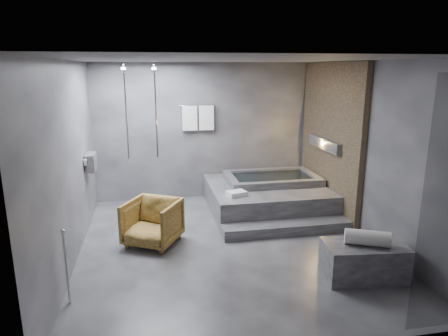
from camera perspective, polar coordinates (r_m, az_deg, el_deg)
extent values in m
plane|color=#2E2E31|center=(6.35, 0.68, -10.93)|extent=(5.00, 5.00, 0.00)
cube|color=#4D4D50|center=(5.75, 0.77, 15.24)|extent=(4.50, 5.00, 0.04)
cube|color=#39383E|center=(8.32, -2.74, 5.19)|extent=(4.50, 0.04, 2.80)
cube|color=#39383E|center=(3.58, 8.82, -7.14)|extent=(4.50, 0.04, 2.80)
cube|color=#39383E|center=(5.88, -21.29, 0.50)|extent=(0.04, 5.00, 2.80)
cube|color=#39383E|center=(6.71, 19.93, 2.20)|extent=(0.04, 5.00, 2.80)
cube|color=#9F825D|center=(7.76, 14.90, 4.09)|extent=(0.10, 2.40, 2.78)
cube|color=#FF9938|center=(7.74, 14.32, 3.35)|extent=(0.14, 1.20, 0.20)
cube|color=gray|center=(7.28, -18.50, 0.78)|extent=(0.16, 0.42, 0.30)
imported|color=beige|center=(7.19, -18.49, 0.26)|extent=(0.08, 0.08, 0.21)
imported|color=beige|center=(7.39, -18.28, 0.41)|extent=(0.07, 0.07, 0.15)
cylinder|color=silver|center=(7.73, -9.73, 8.06)|extent=(0.04, 0.04, 1.80)
cylinder|color=silver|center=(7.73, -13.84, 7.87)|extent=(0.04, 0.04, 1.80)
cylinder|color=silver|center=(8.17, -3.78, 8.91)|extent=(0.75, 0.02, 0.02)
cube|color=white|center=(8.16, -4.92, 7.11)|extent=(0.30, 0.06, 0.50)
cube|color=white|center=(8.20, -2.54, 7.18)|extent=(0.30, 0.06, 0.50)
cylinder|color=silver|center=(5.07, -21.55, -13.16)|extent=(0.04, 0.04, 0.90)
cube|color=black|center=(4.45, 29.12, -5.23)|extent=(0.55, 0.01, 2.60)
cube|color=#333336|center=(7.81, 6.14, -4.16)|extent=(2.20, 2.00, 0.50)
cube|color=#333336|center=(6.82, 9.00, -8.47)|extent=(2.20, 0.36, 0.18)
cube|color=#333336|center=(5.67, 19.39, -12.38)|extent=(1.10, 0.69, 0.47)
imported|color=#4E3613|center=(6.36, -10.19, -7.64)|extent=(1.04, 1.05, 0.71)
cylinder|color=silver|center=(5.51, 19.79, -9.38)|extent=(0.59, 0.42, 0.20)
cube|color=silver|center=(7.03, 1.80, -3.67)|extent=(0.37, 0.32, 0.09)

